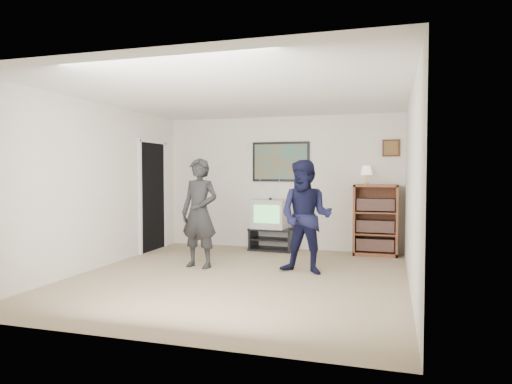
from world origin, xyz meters
The scene contains 13 objects.
room_shell centered at (0.00, 0.35, 1.25)m, with size 4.51×5.00×2.51m.
media_stand centered at (-0.09, 2.23, 0.21)m, with size 0.87×0.53×0.41m.
crt_television centered at (-0.14, 2.23, 0.68)m, with size 0.63×0.53×0.53m, color #AEAFA9, non-canonical shape.
bookshelf centered at (1.76, 2.28, 0.62)m, with size 0.75×0.43×1.24m, color brown, non-canonical shape.
table_lamp centered at (1.59, 2.26, 1.40)m, with size 0.21×0.21×0.33m, color beige, non-canonical shape.
person_tall centered at (-0.79, 0.46, 0.83)m, with size 0.61×0.40×1.67m, color black.
person_short centered at (0.84, 0.50, 0.82)m, with size 0.80×0.62×1.63m, color black.
controller_left centered at (-0.75, 0.67, 1.27)m, with size 0.03×0.12×0.03m, color white.
controller_right centered at (0.86, 0.71, 1.11)m, with size 0.04×0.13×0.04m, color white.
poster centered at (0.00, 2.48, 1.65)m, with size 1.10×0.03×0.75m, color black.
air_vent centered at (-0.55, 2.48, 1.95)m, with size 0.28×0.02×0.14m, color white.
small_picture centered at (2.00, 2.48, 1.88)m, with size 0.30×0.03×0.30m, color black.
doorway centered at (-2.23, 1.60, 1.00)m, with size 0.03×0.85×2.00m, color black.
Camera 1 is at (2.02, -5.93, 1.46)m, focal length 32.00 mm.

